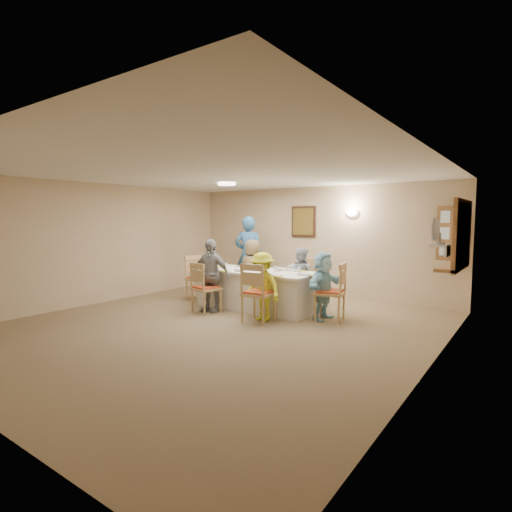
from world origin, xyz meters
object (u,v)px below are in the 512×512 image
Objects in this scene: dining_table at (257,290)px; diner_front_left at (210,275)px; chair_back_right at (304,282)px; serving_hatch at (462,235)px; diner_back_right at (301,277)px; caregiver at (249,255)px; chair_left_end at (199,278)px; diner_back_left at (252,270)px; diner_right_end at (323,286)px; chair_back_left at (256,278)px; desk_fan at (438,234)px; condiment_ketchup at (256,264)px; chair_right_end at (330,291)px; chair_front_left at (206,287)px; diner_front_right at (262,287)px; chair_front_right at (259,292)px.

dining_table is 1.74× the size of diner_front_left.
serving_hatch is at bearing 10.05° from chair_back_right.
caregiver is at bearing -9.19° from diner_back_right.
chair_left_end is 1.18m from diner_back_left.
diner_right_end reaches higher than dining_table.
caregiver is at bearing 139.87° from chair_back_left.
desk_fan is 4.17m from diner_back_left.
diner_front_left reaches higher than chair_back_right.
serving_hatch reaches higher than condiment_ketchup.
serving_hatch is at bearing 105.08° from chair_right_end.
dining_table is at bearing 124.18° from diner_back_left.
diner_back_left reaches higher than chair_left_end.
serving_hatch reaches higher than diner_right_end.
diner_back_right is (0.60, 0.68, 0.22)m from dining_table.
chair_front_left is 1.91m from diner_back_right.
diner_front_right is (0.60, -0.68, 0.22)m from dining_table.
diner_front_right is at bearing 110.28° from caregiver.
diner_back_right reaches higher than condiment_ketchup.
chair_front_left is 0.99× the size of chair_left_end.
desk_fan reaches higher than diner_back_left.
diner_back_left reaches higher than chair_front_left.
condiment_ketchup is at bearing -122.00° from chair_back_right.
chair_front_left is 1.20m from chair_front_right.
desk_fan is 4.02m from diner_front_left.
chair_right_end is (2.15, -0.80, 0.04)m from chair_back_left.
chair_front_right is at bearing -16.76° from diner_front_left.
caregiver reaches higher than chair_back_right.
chair_back_left is 0.73m from caregiver.
chair_back_right is at bearing -2.26° from chair_back_left.
chair_front_left is 0.94× the size of chair_right_end.
desk_fan is (-0.11, -1.35, 0.05)m from serving_hatch.
chair_front_right is at bearing 138.55° from diner_right_end.
desk_fan is 5.01m from chair_left_end.
condiment_ketchup is (-1.59, 0.02, 0.38)m from chair_right_end.
chair_back_right is 1.22m from diner_back_left.
caregiver reaches higher than diner_front_right.
condiment_ketchup is at bearing 122.83° from diner_back_left.
chair_right_end is 2.87m from caregiver.
diner_front_right is (1.20, 0.12, 0.12)m from chair_front_left.
dining_table is 1.44m from diner_right_end.
dining_table is 0.51m from condiment_ketchup.
chair_back_left is 0.67× the size of diner_front_left.
diner_front_right is 0.65× the size of caregiver.
chair_front_left is 0.80× the size of diner_right_end.
chair_front_right is at bearing -78.95° from diner_front_right.
diner_front_right is at bearing -150.27° from serving_hatch.
chair_back_left is 0.91× the size of chair_front_right.
chair_front_left is at bearing -4.68° from chair_front_right.
chair_front_right reaches higher than dining_table.
chair_back_right is 0.17m from diner_back_right.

